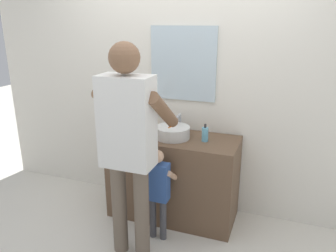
{
  "coord_description": "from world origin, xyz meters",
  "views": [
    {
      "loc": [
        0.98,
        -2.5,
        1.91
      ],
      "look_at": [
        0.0,
        0.15,
        0.99
      ],
      "focal_mm": 35.41,
      "sensor_mm": 36.0,
      "label": 1
    }
  ],
  "objects_px": {
    "adult_parent": "(128,135)",
    "soap_bottle": "(205,134)",
    "toothbrush_cup": "(138,127)",
    "child_toddler": "(158,187)"
  },
  "relations": [
    {
      "from": "adult_parent",
      "to": "soap_bottle",
      "type": "bearing_deg",
      "value": 55.78
    },
    {
      "from": "toothbrush_cup",
      "to": "adult_parent",
      "type": "height_order",
      "value": "adult_parent"
    },
    {
      "from": "soap_bottle",
      "to": "child_toddler",
      "type": "distance_m",
      "value": 0.64
    },
    {
      "from": "soap_bottle",
      "to": "adult_parent",
      "type": "xyz_separation_m",
      "value": [
        -0.44,
        -0.65,
        0.15
      ]
    },
    {
      "from": "toothbrush_cup",
      "to": "adult_parent",
      "type": "distance_m",
      "value": 0.72
    },
    {
      "from": "soap_bottle",
      "to": "adult_parent",
      "type": "height_order",
      "value": "adult_parent"
    },
    {
      "from": "soap_bottle",
      "to": "adult_parent",
      "type": "bearing_deg",
      "value": -124.22
    },
    {
      "from": "soap_bottle",
      "to": "adult_parent",
      "type": "distance_m",
      "value": 0.8
    },
    {
      "from": "soap_bottle",
      "to": "child_toddler",
      "type": "height_order",
      "value": "soap_bottle"
    },
    {
      "from": "adult_parent",
      "to": "toothbrush_cup",
      "type": "bearing_deg",
      "value": 109.45
    }
  ]
}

